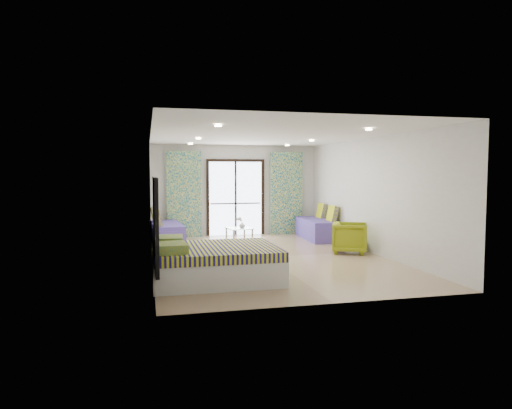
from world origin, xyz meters
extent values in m
cube|color=black|center=(0.00, 3.71, 2.24)|extent=(1.76, 0.08, 0.08)
cube|color=black|center=(-0.84, 3.71, 1.10)|extent=(0.08, 0.08, 2.20)
cube|color=black|center=(0.84, 3.71, 1.10)|extent=(0.08, 0.08, 2.20)
cube|color=black|center=(0.00, 3.71, 1.10)|extent=(0.05, 0.06, 2.20)
cube|color=#595451|center=(0.00, 3.73, 0.95)|extent=(1.52, 0.03, 0.04)
cube|color=silver|center=(-1.55, 3.57, 1.25)|extent=(1.00, 0.10, 2.50)
cube|color=silver|center=(1.55, 3.57, 1.25)|extent=(1.00, 0.10, 2.50)
cylinder|color=#FFE0B2|center=(-1.40, -2.00, 2.67)|extent=(0.12, 0.12, 0.02)
cylinder|color=#FFE0B2|center=(1.40, -2.00, 2.67)|extent=(0.12, 0.12, 0.02)
cylinder|color=#FFE0B2|center=(-1.40, 1.00, 2.67)|extent=(0.12, 0.12, 0.02)
cylinder|color=#FFE0B2|center=(1.40, 1.00, 2.67)|extent=(0.12, 0.12, 0.02)
cylinder|color=#FFE0B2|center=(-1.40, 3.00, 2.67)|extent=(0.12, 0.12, 0.02)
cylinder|color=#FFE0B2|center=(1.40, 3.00, 2.67)|extent=(0.12, 0.12, 0.02)
cube|color=black|center=(-2.46, -1.93, 1.05)|extent=(0.06, 2.10, 1.50)
cube|color=silver|center=(-2.47, -0.68, 1.05)|extent=(0.02, 0.10, 0.10)
cube|color=silver|center=(-1.45, -1.93, 0.21)|extent=(2.15, 1.72, 0.43)
cube|color=navy|center=(-1.45, -1.93, 0.51)|extent=(2.13, 1.75, 0.16)
cube|color=#176A60|center=(-2.22, -2.34, 0.67)|extent=(0.51, 0.62, 0.15)
cube|color=#176A60|center=(-2.22, -1.52, 0.67)|extent=(0.52, 0.62, 0.15)
cube|color=#52419B|center=(-2.10, 2.53, 0.21)|extent=(0.89, 1.97, 0.43)
cube|color=#52419B|center=(-2.10, 2.53, 0.48)|extent=(0.87, 1.93, 0.11)
cube|color=navy|center=(-2.33, 2.06, 0.72)|extent=(0.25, 0.49, 0.44)
cube|color=navy|center=(-2.40, 2.96, 0.72)|extent=(0.25, 0.49, 0.44)
cube|color=#52419B|center=(2.10, 2.36, 0.22)|extent=(0.89, 2.04, 0.44)
cube|color=#52419B|center=(2.10, 2.36, 0.50)|extent=(0.87, 2.00, 0.11)
cube|color=navy|center=(2.35, 1.87, 0.75)|extent=(0.25, 0.51, 0.46)
cube|color=navy|center=(2.40, 2.80, 0.75)|extent=(0.25, 0.51, 0.46)
cylinder|color=silver|center=(-0.41, 1.83, 0.20)|extent=(0.06, 0.06, 0.39)
cylinder|color=silver|center=(0.11, 1.94, 0.20)|extent=(0.06, 0.06, 0.39)
cylinder|color=silver|center=(-0.52, 2.35, 0.20)|extent=(0.06, 0.06, 0.39)
cylinder|color=silver|center=(0.00, 2.45, 0.20)|extent=(0.06, 0.06, 0.39)
cube|color=#8CA59E|center=(-0.21, 2.14, 0.39)|extent=(0.72, 0.72, 0.02)
sphere|color=white|center=(-0.16, 2.15, 0.61)|extent=(0.07, 0.07, 0.07)
sphere|color=white|center=(-0.22, 2.19, 0.63)|extent=(0.07, 0.07, 0.07)
sphere|color=white|center=(-0.25, 2.13, 0.65)|extent=(0.07, 0.07, 0.07)
sphere|color=white|center=(-0.20, 2.09, 0.67)|extent=(0.07, 0.07, 0.07)
imported|color=white|center=(-0.14, 2.09, 0.48)|extent=(0.17, 0.18, 0.16)
imported|color=olive|center=(2.00, 0.02, 0.39)|extent=(0.97, 1.00, 0.79)
camera|label=1|loc=(-2.59, -9.74, 1.88)|focal=32.00mm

